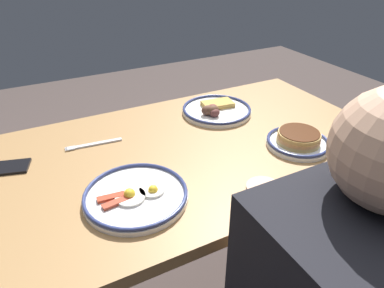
% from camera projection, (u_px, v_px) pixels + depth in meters
% --- Properties ---
extents(dining_table, '(1.34, 0.77, 0.75)m').
position_uv_depth(dining_table, '(193.00, 173.00, 1.18)').
color(dining_table, '#987043').
rests_on(dining_table, ground_plane).
extents(plate_near_main, '(0.27, 0.27, 0.05)m').
position_uv_depth(plate_near_main, '(216.00, 110.00, 1.34)').
color(plate_near_main, white).
rests_on(plate_near_main, dining_table).
extents(plate_center_pancakes, '(0.27, 0.27, 0.04)m').
position_uv_depth(plate_center_pancakes, '(136.00, 195.00, 0.90)').
color(plate_center_pancakes, white).
rests_on(plate_center_pancakes, dining_table).
extents(plate_far_companion, '(0.20, 0.20, 0.05)m').
position_uv_depth(plate_far_companion, '(298.00, 140.00, 1.12)').
color(plate_far_companion, white).
rests_on(plate_far_companion, dining_table).
extents(coffee_mug, '(0.09, 0.10, 0.09)m').
position_uv_depth(coffee_mug, '(364.00, 132.00, 1.12)').
color(coffee_mug, white).
rests_on(coffee_mug, dining_table).
extents(cell_phone, '(0.16, 0.11, 0.01)m').
position_uv_depth(cell_phone, '(3.00, 168.00, 1.02)').
color(cell_phone, black).
rests_on(cell_phone, dining_table).
extents(fork_near, '(0.19, 0.03, 0.01)m').
position_uv_depth(fork_near, '(94.00, 144.00, 1.14)').
color(fork_near, silver).
rests_on(fork_near, dining_table).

